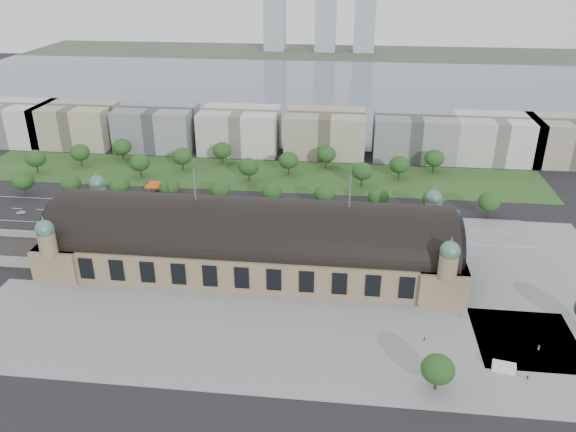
# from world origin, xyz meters

# --- Properties ---
(ground) EXTENTS (900.00, 900.00, 0.00)m
(ground) POSITION_xyz_m (0.00, 0.00, 0.00)
(ground) COLOR black
(ground) RESTS_ON ground
(station) EXTENTS (150.00, 48.40, 44.30)m
(station) POSITION_xyz_m (0.00, 0.00, 10.28)
(station) COLOR #897355
(station) RESTS_ON ground
(plaza_south) EXTENTS (190.00, 48.00, 0.12)m
(plaza_south) POSITION_xyz_m (10.00, -44.00, 0.00)
(plaza_south) COLOR gray
(plaza_south) RESTS_ON ground
(plaza_east) EXTENTS (56.00, 100.00, 0.12)m
(plaza_east) POSITION_xyz_m (103.00, 0.00, 0.00)
(plaza_east) COLOR gray
(plaza_east) RESTS_ON ground
(road_slab) EXTENTS (260.00, 26.00, 0.10)m
(road_slab) POSITION_xyz_m (-20.00, 38.00, 0.00)
(road_slab) COLOR black
(road_slab) RESTS_ON ground
(grass_belt) EXTENTS (300.00, 45.00, 0.10)m
(grass_belt) POSITION_xyz_m (-15.00, 93.00, 0.00)
(grass_belt) COLOR #284E1F
(grass_belt) RESTS_ON ground
(petrol_station) EXTENTS (14.00, 13.00, 5.05)m
(petrol_station) POSITION_xyz_m (-53.91, 65.28, 2.95)
(petrol_station) COLOR #E4520D
(petrol_station) RESTS_ON ground
(lake) EXTENTS (700.00, 320.00, 0.08)m
(lake) POSITION_xyz_m (0.00, 298.00, 0.00)
(lake) COLOR slate
(lake) RESTS_ON ground
(far_shore) EXTENTS (700.00, 120.00, 0.14)m
(far_shore) POSITION_xyz_m (0.00, 498.00, 0.00)
(far_shore) COLOR #44513D
(far_shore) RESTS_ON ground
(far_tower_left) EXTENTS (24.00, 24.00, 80.00)m
(far_tower_left) POSITION_xyz_m (-60.00, 508.00, 40.00)
(far_tower_left) COLOR #9EA8B2
(far_tower_left) RESTS_ON ground
(far_tower_mid) EXTENTS (24.00, 24.00, 85.00)m
(far_tower_mid) POSITION_xyz_m (0.00, 508.00, 42.50)
(far_tower_mid) COLOR #9EA8B2
(far_tower_mid) RESTS_ON ground
(far_tower_right) EXTENTS (24.00, 24.00, 75.00)m
(far_tower_right) POSITION_xyz_m (45.00, 508.00, 37.50)
(far_tower_right) COLOR #9EA8B2
(far_tower_right) RESTS_ON ground
(office_0) EXTENTS (45.00, 32.00, 24.00)m
(office_0) POSITION_xyz_m (-170.00, 133.00, 12.00)
(office_0) COLOR silver
(office_0) RESTS_ON ground
(office_1) EXTENTS (45.00, 32.00, 24.00)m
(office_1) POSITION_xyz_m (-130.00, 133.00, 12.00)
(office_1) COLOR tan
(office_1) RESTS_ON ground
(office_2) EXTENTS (45.00, 32.00, 24.00)m
(office_2) POSITION_xyz_m (-80.00, 133.00, 12.00)
(office_2) COLOR gray
(office_2) RESTS_ON ground
(office_3) EXTENTS (45.00, 32.00, 24.00)m
(office_3) POSITION_xyz_m (-30.00, 133.00, 12.00)
(office_3) COLOR silver
(office_3) RESTS_ON ground
(office_4) EXTENTS (45.00, 32.00, 24.00)m
(office_4) POSITION_xyz_m (20.00, 133.00, 12.00)
(office_4) COLOR tan
(office_4) RESTS_ON ground
(office_5) EXTENTS (45.00, 32.00, 24.00)m
(office_5) POSITION_xyz_m (70.00, 133.00, 12.00)
(office_5) COLOR gray
(office_5) RESTS_ON ground
(office_6) EXTENTS (45.00, 32.00, 24.00)m
(office_6) POSITION_xyz_m (115.00, 133.00, 12.00)
(office_6) COLOR silver
(office_6) RESTS_ON ground
(office_7) EXTENTS (45.00, 32.00, 24.00)m
(office_7) POSITION_xyz_m (155.00, 133.00, 12.00)
(office_7) COLOR tan
(office_7) RESTS_ON ground
(tree_row_0) EXTENTS (9.60, 9.60, 11.52)m
(tree_row_0) POSITION_xyz_m (-120.00, 53.00, 7.43)
(tree_row_0) COLOR #2D2116
(tree_row_0) RESTS_ON ground
(tree_row_1) EXTENTS (9.60, 9.60, 11.52)m
(tree_row_1) POSITION_xyz_m (-96.00, 53.00, 7.43)
(tree_row_1) COLOR #2D2116
(tree_row_1) RESTS_ON ground
(tree_row_2) EXTENTS (9.60, 9.60, 11.52)m
(tree_row_2) POSITION_xyz_m (-72.00, 53.00, 7.43)
(tree_row_2) COLOR #2D2116
(tree_row_2) RESTS_ON ground
(tree_row_3) EXTENTS (9.60, 9.60, 11.52)m
(tree_row_3) POSITION_xyz_m (-48.00, 53.00, 7.43)
(tree_row_3) COLOR #2D2116
(tree_row_3) RESTS_ON ground
(tree_row_4) EXTENTS (9.60, 9.60, 11.52)m
(tree_row_4) POSITION_xyz_m (-24.00, 53.00, 7.43)
(tree_row_4) COLOR #2D2116
(tree_row_4) RESTS_ON ground
(tree_row_5) EXTENTS (9.60, 9.60, 11.52)m
(tree_row_5) POSITION_xyz_m (0.00, 53.00, 7.43)
(tree_row_5) COLOR #2D2116
(tree_row_5) RESTS_ON ground
(tree_row_6) EXTENTS (9.60, 9.60, 11.52)m
(tree_row_6) POSITION_xyz_m (24.00, 53.00, 7.43)
(tree_row_6) COLOR #2D2116
(tree_row_6) RESTS_ON ground
(tree_row_7) EXTENTS (9.60, 9.60, 11.52)m
(tree_row_7) POSITION_xyz_m (48.00, 53.00, 7.43)
(tree_row_7) COLOR #2D2116
(tree_row_7) RESTS_ON ground
(tree_row_8) EXTENTS (9.60, 9.60, 11.52)m
(tree_row_8) POSITION_xyz_m (72.00, 53.00, 7.43)
(tree_row_8) COLOR #2D2116
(tree_row_8) RESTS_ON ground
(tree_row_9) EXTENTS (9.60, 9.60, 11.52)m
(tree_row_9) POSITION_xyz_m (96.00, 53.00, 7.43)
(tree_row_9) COLOR #2D2116
(tree_row_9) RESTS_ON ground
(tree_belt_0) EXTENTS (10.40, 10.40, 12.48)m
(tree_belt_0) POSITION_xyz_m (-130.00, 83.00, 8.05)
(tree_belt_0) COLOR #2D2116
(tree_belt_0) RESTS_ON ground
(tree_belt_1) EXTENTS (10.40, 10.40, 12.48)m
(tree_belt_1) POSITION_xyz_m (-111.00, 95.00, 8.05)
(tree_belt_1) COLOR #2D2116
(tree_belt_1) RESTS_ON ground
(tree_belt_2) EXTENTS (10.40, 10.40, 12.48)m
(tree_belt_2) POSITION_xyz_m (-92.00, 107.00, 8.05)
(tree_belt_2) COLOR #2D2116
(tree_belt_2) RESTS_ON ground
(tree_belt_3) EXTENTS (10.40, 10.40, 12.48)m
(tree_belt_3) POSITION_xyz_m (-73.00, 83.00, 8.05)
(tree_belt_3) COLOR #2D2116
(tree_belt_3) RESTS_ON ground
(tree_belt_4) EXTENTS (10.40, 10.40, 12.48)m
(tree_belt_4) POSITION_xyz_m (-54.00, 95.00, 8.05)
(tree_belt_4) COLOR #2D2116
(tree_belt_4) RESTS_ON ground
(tree_belt_5) EXTENTS (10.40, 10.40, 12.48)m
(tree_belt_5) POSITION_xyz_m (-35.00, 107.00, 8.05)
(tree_belt_5) COLOR #2D2116
(tree_belt_5) RESTS_ON ground
(tree_belt_6) EXTENTS (10.40, 10.40, 12.48)m
(tree_belt_6) POSITION_xyz_m (-16.00, 83.00, 8.05)
(tree_belt_6) COLOR #2D2116
(tree_belt_6) RESTS_ON ground
(tree_belt_7) EXTENTS (10.40, 10.40, 12.48)m
(tree_belt_7) POSITION_xyz_m (3.00, 95.00, 8.05)
(tree_belt_7) COLOR #2D2116
(tree_belt_7) RESTS_ON ground
(tree_belt_8) EXTENTS (10.40, 10.40, 12.48)m
(tree_belt_8) POSITION_xyz_m (22.00, 107.00, 8.05)
(tree_belt_8) COLOR #2D2116
(tree_belt_8) RESTS_ON ground
(tree_belt_9) EXTENTS (10.40, 10.40, 12.48)m
(tree_belt_9) POSITION_xyz_m (41.00, 83.00, 8.05)
(tree_belt_9) COLOR #2D2116
(tree_belt_9) RESTS_ON ground
(tree_belt_10) EXTENTS (10.40, 10.40, 12.48)m
(tree_belt_10) POSITION_xyz_m (60.00, 95.00, 8.05)
(tree_belt_10) COLOR #2D2116
(tree_belt_10) RESTS_ON ground
(tree_belt_11) EXTENTS (10.40, 10.40, 12.48)m
(tree_belt_11) POSITION_xyz_m (79.00, 107.00, 8.05)
(tree_belt_11) COLOR #2D2116
(tree_belt_11) RESTS_ON ground
(tree_plaza_s) EXTENTS (9.00, 9.00, 10.64)m
(tree_plaza_s) POSITION_xyz_m (60.00, -60.00, 6.80)
(tree_plaza_s) COLOR #2D2116
(tree_plaza_s) RESTS_ON ground
(traffic_car_0) EXTENTS (4.22, 2.06, 1.39)m
(traffic_car_0) POSITION_xyz_m (-110.90, 32.98, 0.69)
(traffic_car_0) COLOR silver
(traffic_car_0) RESTS_ON ground
(traffic_car_1) EXTENTS (4.01, 1.80, 1.28)m
(traffic_car_1) POSITION_xyz_m (-78.40, 37.07, 0.64)
(traffic_car_1) COLOR #9B9EA3
(traffic_car_1) RESTS_ON ground
(traffic_car_2) EXTENTS (5.79, 3.13, 1.54)m
(traffic_car_2) POSITION_xyz_m (-46.47, 37.06, 0.77)
(traffic_car_2) COLOR black
(traffic_car_2) RESTS_ON ground
(traffic_car_3) EXTENTS (5.60, 2.68, 1.58)m
(traffic_car_3) POSITION_xyz_m (-19.48, 38.68, 0.79)
(traffic_car_3) COLOR maroon
(traffic_car_3) RESTS_ON ground
(traffic_car_4) EXTENTS (4.98, 2.41, 1.64)m
(traffic_car_4) POSITION_xyz_m (3.07, 37.67, 0.82)
(traffic_car_4) COLOR #1B1844
(traffic_car_4) RESTS_ON ground
(traffic_car_6) EXTENTS (5.17, 2.59, 1.40)m
(traffic_car_6) POSITION_xyz_m (59.43, 33.58, 0.70)
(traffic_car_6) COLOR silver
(traffic_car_6) RESTS_ON ground
(parked_car_0) EXTENTS (4.13, 3.72, 1.36)m
(parked_car_0) POSITION_xyz_m (-58.32, 21.00, 0.68)
(parked_car_0) COLOR black
(parked_car_0) RESTS_ON ground
(parked_car_1) EXTENTS (5.17, 4.02, 1.30)m
(parked_car_1) POSITION_xyz_m (-45.68, 25.00, 0.65)
(parked_car_1) COLOR maroon
(parked_car_1) RESTS_ON ground
(parked_car_2) EXTENTS (5.19, 4.62, 1.45)m
(parked_car_2) POSITION_xyz_m (-73.56, 24.60, 0.72)
(parked_car_2) COLOR #1B1F4C
(parked_car_2) RESTS_ON ground
(parked_car_3) EXTENTS (4.60, 3.85, 1.48)m
(parked_car_3) POSITION_xyz_m (-58.41, 21.00, 0.74)
(parked_car_3) COLOR #55585D
(parked_car_3) RESTS_ON ground
(parked_car_4) EXTENTS (5.03, 4.13, 1.61)m
(parked_car_4) POSITION_xyz_m (-26.27, 21.00, 0.81)
(parked_car_4) COLOR #BABABD
(parked_car_4) RESTS_ON ground
(parked_car_5) EXTENTS (5.20, 3.85, 1.31)m
(parked_car_5) POSITION_xyz_m (-45.07, 21.00, 0.66)
(parked_car_5) COLOR gray
(parked_car_5) RESTS_ON ground
(parked_car_6) EXTENTS (5.59, 4.71, 1.53)m
(parked_car_6) POSITION_xyz_m (-29.89, 24.98, 0.77)
(parked_car_6) COLOR black
(parked_car_6) RESTS_ON ground
(bus_west) EXTENTS (11.47, 2.79, 3.19)m
(bus_west) POSITION_xyz_m (-8.21, 27.00, 1.59)
(bus_west) COLOR red
(bus_west) RESTS_ON ground
(bus_mid) EXTENTS (11.40, 2.77, 3.17)m
(bus_mid) POSITION_xyz_m (-1.33, 28.22, 1.58)
(bus_mid) COLOR #C1B2B1
(bus_mid) RESTS_ON ground
(bus_east) EXTENTS (12.59, 3.10, 3.50)m
(bus_east) POSITION_xyz_m (40.00, 31.88, 1.75)
(bus_east) COLOR silver
(bus_east) RESTS_ON ground
(van_south) EXTENTS (6.65, 3.69, 2.72)m
(van_south) POSITION_xyz_m (79.50, -50.51, 1.30)
(van_south) COLOR silver
(van_south) RESTS_ON ground
(pedestrian_0) EXTENTS (0.97, 0.64, 1.86)m
(pedestrian_0) POSITION_xyz_m (72.16, -26.42, 0.93)
(pedestrian_0) COLOR gray
(pedestrian_0) RESTS_ON ground
(pedestrian_1) EXTENTS (0.67, 0.71, 1.64)m
(pedestrian_1) POSITION_xyz_m (59.28, -39.44, 0.82)
(pedestrian_1) COLOR gray
(pedestrian_1) RESTS_ON ground
(pedestrian_3) EXTENTS (0.96, 0.53, 1.56)m
(pedestrian_3) POSITION_xyz_m (85.59, -53.40, 0.78)
(pedestrian_3) COLOR gray
(pedestrian_3) RESTS_ON ground
(pedestrian_5) EXTENTS (0.55, 0.93, 1.86)m
(pedestrian_5) POSITION_xyz_m (92.36, -39.69, 0.93)
(pedestrian_5) COLOR gray
(pedestrian_5) RESTS_ON ground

